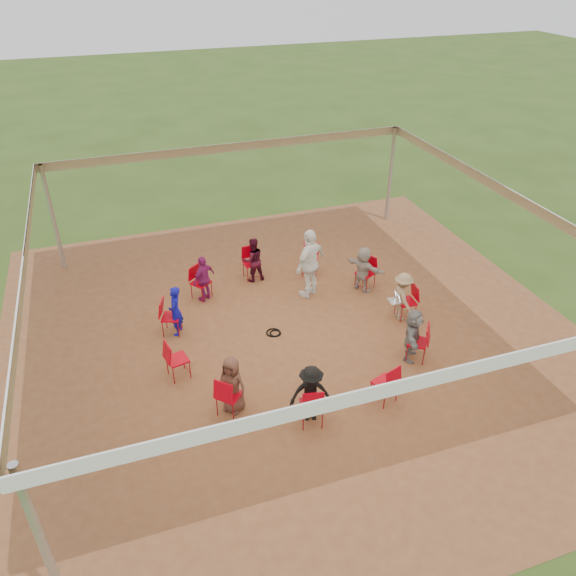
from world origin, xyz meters
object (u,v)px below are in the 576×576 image
object	(u,v)px
chair_9	(385,383)
chair_10	(417,342)
person_seated_3	(204,278)
person_seated_5	(232,385)
chair_6	(178,359)
person_seated_4	(176,311)
person_seated_1	(363,269)
standing_person	(310,263)
person_seated_0	(402,296)
chair_0	(406,302)
chair_7	(229,395)
person_seated_2	(253,260)
cable_coil	(274,333)
chair_1	(365,273)
chair_2	(310,260)
laptop	(396,299)
person_seated_6	(311,394)
person_seated_7	(413,335)
chair_8	(312,405)
chair_3	(252,263)
chair_5	(171,317)
chair_4	(201,283)

from	to	relation	value
chair_9	chair_10	xyz separation A→B (m)	(1.27, 0.94, 0.00)
person_seated_3	person_seated_5	size ratio (longest dim) A/B	1.00
chair_6	person_seated_4	size ratio (longest dim) A/B	0.73
person_seated_1	standing_person	distance (m)	1.43
chair_10	person_seated_0	distance (m)	1.56
chair_0	chair_7	world-z (taller)	same
person_seated_2	cable_coil	size ratio (longest dim) A/B	3.14
chair_10	cable_coil	size ratio (longest dim) A/B	2.30
chair_9	person_seated_0	size ratio (longest dim) A/B	0.73
chair_1	person_seated_1	size ratio (longest dim) A/B	0.73
chair_7	person_seated_1	world-z (taller)	person_seated_1
chair_6	person_seated_5	distance (m)	1.56
chair_2	cable_coil	bearing A→B (deg)	81.08
person_seated_4	laptop	bearing A→B (deg)	97.92
chair_1	person_seated_3	distance (m)	4.15
chair_7	person_seated_6	world-z (taller)	person_seated_6
person_seated_0	cable_coil	xyz separation A→B (m)	(-3.08, 0.39, -0.60)
person_seated_4	cable_coil	xyz separation A→B (m)	(2.11, -0.75, -0.60)
chair_6	chair_7	world-z (taller)	same
person_seated_3	cable_coil	world-z (taller)	person_seated_3
cable_coil	person_seated_7	bearing A→B (deg)	-35.25
person_seated_4	chair_8	bearing A→B (deg)	48.01
chair_3	person_seated_1	xyz separation A→B (m)	(2.55, -1.52, 0.17)
chair_5	person_seated_0	world-z (taller)	person_seated_0
person_seated_0	person_seated_4	distance (m)	5.32
person_seated_5	person_seated_7	xyz separation A→B (m)	(4.05, 0.28, 0.00)
chair_1	person_seated_7	distance (m)	2.98
chair_9	standing_person	distance (m)	4.16
chair_10	chair_9	bearing A→B (deg)	163.64
chair_1	person_seated_0	world-z (taller)	person_seated_0
person_seated_0	chair_2	bearing A→B (deg)	30.78
chair_1	cable_coil	xyz separation A→B (m)	(-2.87, -1.15, -0.43)
chair_4	person_seated_5	bearing A→B (deg)	50.18
chair_3	chair_4	world-z (taller)	same
chair_2	person_seated_7	size ratio (longest dim) A/B	0.73
chair_6	chair_10	world-z (taller)	same
person_seated_3	person_seated_1	bearing A→B (deg)	130.91
person_seated_5	cable_coil	xyz separation A→B (m)	(1.50, 2.08, -0.60)
chair_3	chair_4	bearing A→B (deg)	16.36
person_seated_0	person_seated_7	distance (m)	1.51
person_seated_0	person_seated_7	xyz separation A→B (m)	(-0.53, -1.42, 0.00)
person_seated_3	chair_8	bearing A→B (deg)	64.88
chair_3	person_seated_6	distance (m)	5.44
chair_4	person_seated_6	xyz separation A→B (m)	(1.10, -4.87, 0.17)
chair_8	person_seated_6	size ratio (longest dim) A/B	0.73
person_seated_5	person_seated_7	distance (m)	4.06
chair_9	person_seated_6	xyz separation A→B (m)	(-1.55, 0.01, 0.17)
chair_1	chair_8	bearing A→B (deg)	114.55
person_seated_7	chair_4	bearing A→B (deg)	81.64
person_seated_0	person_seated_6	distance (m)	4.06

